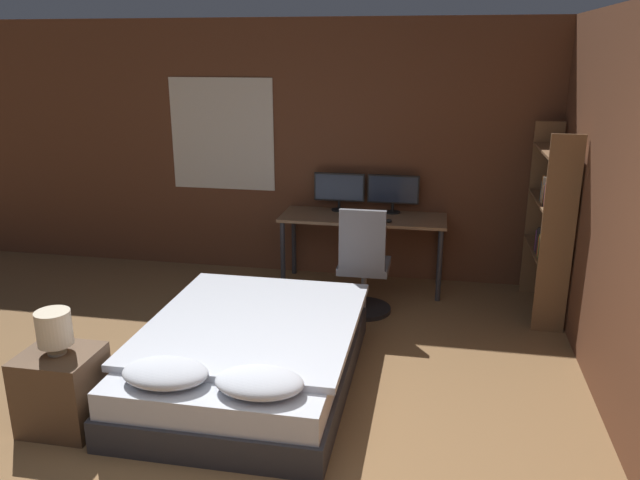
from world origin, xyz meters
TOP-DOWN VIEW (x-y plane):
  - wall_back at (-0.02, 3.86)m, footprint 12.00×0.08m
  - wall_side_right at (2.12, 1.50)m, footprint 0.06×12.00m
  - bed at (-0.39, 1.36)m, footprint 1.52×2.07m
  - nightstand at (-1.43, 0.60)m, footprint 0.48×0.44m
  - bedside_lamp at (-1.43, 0.60)m, footprint 0.22×0.22m
  - desk at (0.18, 3.49)m, footprint 1.68×0.60m
  - monitor_left at (-0.10, 3.68)m, footprint 0.53×0.16m
  - monitor_right at (0.47, 3.68)m, footprint 0.53×0.16m
  - keyboard at (0.18, 3.29)m, footprint 0.37×0.13m
  - computer_mouse at (0.46, 3.29)m, footprint 0.07×0.05m
  - office_chair at (0.28, 2.78)m, footprint 0.52×0.52m
  - bookshelf at (1.93, 3.06)m, footprint 0.28×0.95m

SIDE VIEW (x-z plane):
  - bed at x=-0.39m, z-range -0.04..0.50m
  - nightstand at x=-1.43m, z-range 0.00..0.53m
  - office_chair at x=0.28m, z-range -0.10..0.94m
  - desk at x=0.18m, z-range 0.29..1.05m
  - bedside_lamp at x=-1.43m, z-range 0.56..0.85m
  - keyboard at x=0.18m, z-range 0.76..0.78m
  - computer_mouse at x=0.46m, z-range 0.76..0.80m
  - bookshelf at x=1.93m, z-range 0.09..1.83m
  - monitor_left at x=-0.10m, z-range 0.79..1.19m
  - monitor_right at x=0.47m, z-range 0.79..1.19m
  - wall_side_right at x=2.12m, z-range 0.00..2.70m
  - wall_back at x=-0.02m, z-range 0.00..2.70m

